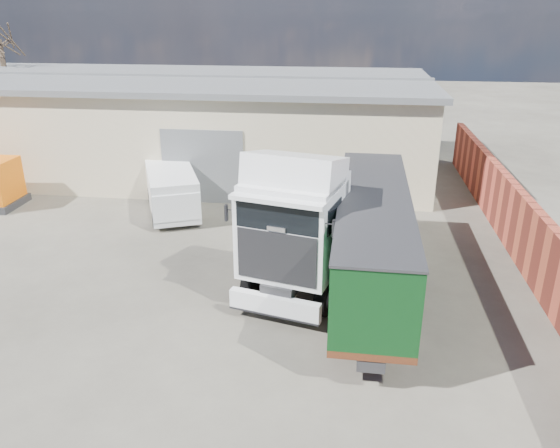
# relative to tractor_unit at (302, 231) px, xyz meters

# --- Properties ---
(ground) EXTENTS (120.00, 120.00, 0.00)m
(ground) POSITION_rel_tractor_unit_xyz_m (-3.55, -1.79, -2.12)
(ground) COLOR black
(ground) RESTS_ON ground
(warehouse) EXTENTS (30.60, 12.60, 5.42)m
(warehouse) POSITION_rel_tractor_unit_xyz_m (-9.55, 14.20, 0.55)
(warehouse) COLOR beige
(warehouse) RESTS_ON ground
(brick_boundary_wall) EXTENTS (0.35, 26.00, 2.50)m
(brick_boundary_wall) POSITION_rel_tractor_unit_xyz_m (7.95, 4.21, -0.87)
(brick_boundary_wall) COLOR maroon
(brick_boundary_wall) RESTS_ON ground
(tractor_unit) EXTENTS (4.56, 7.88, 5.03)m
(tractor_unit) POSITION_rel_tractor_unit_xyz_m (0.00, 0.00, 0.00)
(tractor_unit) COLOR black
(tractor_unit) RESTS_ON ground
(box_trailer) EXTENTS (2.41, 10.52, 3.49)m
(box_trailer) POSITION_rel_tractor_unit_xyz_m (2.28, 0.02, 0.01)
(box_trailer) COLOR #2D2D30
(box_trailer) RESTS_ON ground
(panel_van) EXTENTS (3.81, 5.39, 2.04)m
(panel_van) POSITION_rel_tractor_unit_xyz_m (-6.57, 6.45, -1.06)
(panel_van) COLOR black
(panel_van) RESTS_ON ground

